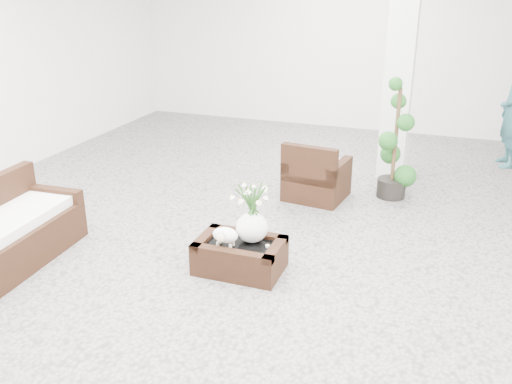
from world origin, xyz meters
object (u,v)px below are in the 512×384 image
(coffee_table, at_px, (240,257))
(loveseat, at_px, (10,225))
(armchair, at_px, (317,169))
(topiary, at_px, (396,140))

(coffee_table, relative_size, loveseat, 0.55)
(coffee_table, height_order, armchair, armchair)
(armchair, xyz_separation_m, topiary, (0.99, 0.39, 0.41))
(loveseat, bearing_deg, topiary, -50.32)
(loveseat, height_order, topiary, topiary)
(coffee_table, distance_m, loveseat, 2.51)
(topiary, bearing_deg, loveseat, -137.56)
(coffee_table, bearing_deg, armchair, 83.78)
(coffee_table, xyz_separation_m, topiary, (1.24, 2.70, 0.67))
(armchair, relative_size, topiary, 0.50)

